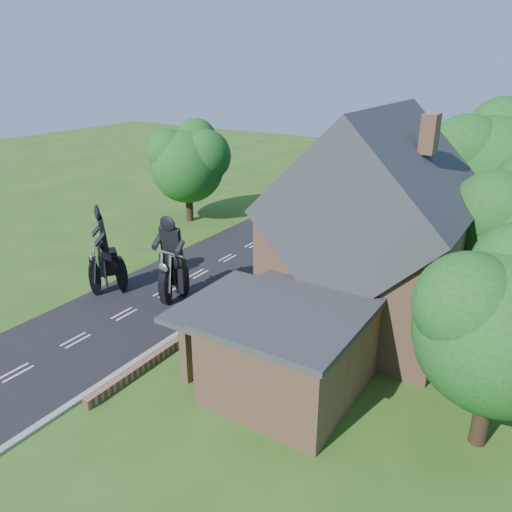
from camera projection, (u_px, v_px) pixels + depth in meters
The scene contains 17 objects.
ground at pixel (124, 314), 25.24m from camera, with size 120.00×120.00×0.00m, color #2A5016.
road at pixel (124, 314), 25.24m from camera, with size 7.00×80.00×0.02m, color black.
kerb at pixel (179, 333), 23.39m from camera, with size 0.30×80.00×0.12m, color gray.
garden_wall at pixel (249, 294), 26.94m from camera, with size 0.30×22.00×0.40m, color #94684B.
house at pixel (372, 237), 23.10m from camera, with size 9.54×8.64×10.24m.
annex at pixel (288, 348), 19.03m from camera, with size 7.05×5.94×3.44m.
tree_behind_house at pixel (500, 168), 28.51m from camera, with size 7.81×7.20×10.08m.
tree_behind_left at pixel (400, 163), 32.47m from camera, with size 6.94×6.40×9.16m.
tree_far_road at pixel (192, 160), 37.93m from camera, with size 6.08×5.60×7.84m.
shrub_a at pixel (193, 344), 21.61m from camera, with size 0.90×0.90×1.10m, color #123B16.
shrub_b at pixel (226, 320), 23.57m from camera, with size 0.90×0.90×1.10m, color #123B16.
shrub_c at pixel (255, 300), 25.52m from camera, with size 0.90×0.90×1.10m, color #123B16.
shrub_d at pixel (300, 268), 29.44m from camera, with size 0.90×0.90×1.10m, color #123B16.
shrub_e at pixel (319, 255), 31.40m from camera, with size 0.90×0.90×1.10m, color #123B16.
shrub_f at pixel (335, 243), 33.36m from camera, with size 0.90×0.90×1.10m, color #123B16.
motorcycle_lead at pixel (174, 288), 26.46m from camera, with size 0.39×1.52×1.42m, color black, non-canonical shape.
motorcycle_follow at pixel (109, 280), 27.32m from camera, with size 0.41×1.62×1.51m, color black, non-canonical shape.
Camera 1 is at (17.65, -15.27, 12.07)m, focal length 35.00 mm.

